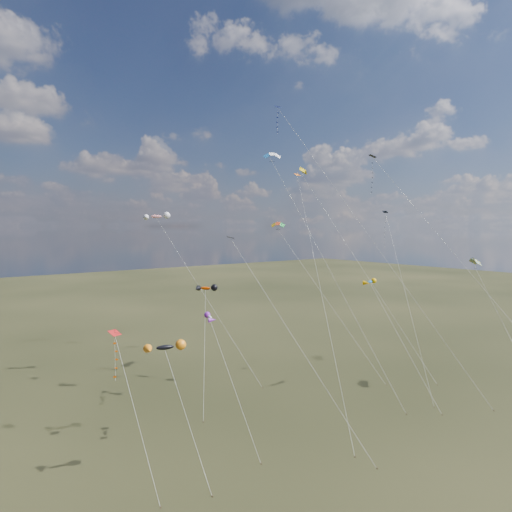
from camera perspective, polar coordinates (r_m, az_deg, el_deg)
ground at (r=51.53m, az=13.30°, el=-22.71°), size 400.00×400.00×0.00m
diamond_black_high at (r=69.91m, az=15.78°, el=8.25°), size 7.65×28.15×33.47m
diamond_navy_tall at (r=69.09m, az=5.10°, el=13.69°), size 12.76×27.71×40.88m
diamond_black_mid at (r=48.13m, az=2.04°, el=-5.92°), size 6.63×15.99×21.76m
diamond_red_low at (r=45.40m, az=-17.03°, el=-12.41°), size 1.19×8.94×13.17m
diamond_navy_right at (r=75.36m, az=16.05°, el=2.28°), size 9.44×15.19×25.34m
diamond_orange_center at (r=61.45m, az=6.93°, el=1.58°), size 13.27×23.03×30.86m
parafoil_yellow at (r=76.71m, az=5.98°, el=10.70°), size 9.34×21.79×33.05m
parafoil_blue_white at (r=66.58m, az=2.13°, el=12.45°), size 6.96×20.29×33.79m
parafoil_striped at (r=73.03m, az=25.79°, el=-0.47°), size 4.68×12.63×18.74m
parafoil_tricolor at (r=69.39m, az=2.85°, el=3.93°), size 10.29×14.61×23.81m
novelty_black_orange at (r=44.97m, az=-11.30°, el=-11.16°), size 3.56×8.38×11.95m
novelty_orange_black at (r=62.75m, az=-6.33°, el=-4.07°), size 6.85×9.90×14.97m
novelty_white_purple at (r=50.97m, az=-5.78°, el=-7.68°), size 1.45×10.61×13.22m
novelty_redwhite_stripe at (r=75.15m, az=-12.31°, el=4.80°), size 9.18×19.88×25.13m
novelty_blue_yellow at (r=68.15m, az=14.13°, el=-3.22°), size 3.65×13.68×15.26m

